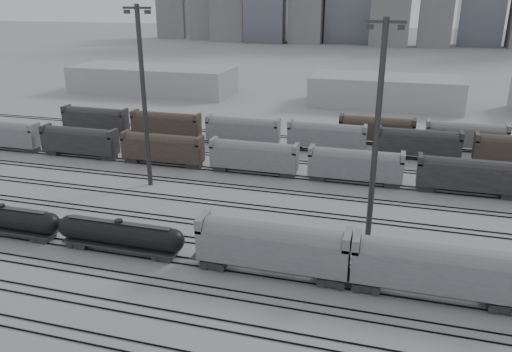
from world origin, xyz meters
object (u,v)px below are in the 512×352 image
(tank_car_a, at_px, (4,218))
(tank_car_b, at_px, (120,234))
(hopper_car_a, at_px, (272,245))
(light_mast_c, at_px, (377,132))
(hopper_car_b, at_px, (436,267))

(tank_car_a, distance_m, tank_car_b, 16.55)
(hopper_car_a, relative_size, light_mast_c, 0.62)
(tank_car_b, height_order, hopper_car_a, hopper_car_a)
(hopper_car_a, xyz_separation_m, hopper_car_b, (16.65, 0.00, -0.04))
(tank_car_b, bearing_deg, hopper_car_a, 0.00)
(hopper_car_a, bearing_deg, light_mast_c, 47.32)
(tank_car_b, distance_m, hopper_car_a, 18.54)
(tank_car_a, height_order, light_mast_c, light_mast_c)
(hopper_car_b, height_order, light_mast_c, light_mast_c)
(hopper_car_a, relative_size, hopper_car_b, 1.01)
(tank_car_a, xyz_separation_m, tank_car_b, (16.55, 0.00, 0.02))
(tank_car_b, xyz_separation_m, hopper_car_a, (18.49, 0.00, 1.33))
(tank_car_a, height_order, tank_car_b, tank_car_b)
(hopper_car_b, bearing_deg, tank_car_a, 180.00)
(hopper_car_a, bearing_deg, tank_car_b, 180.00)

